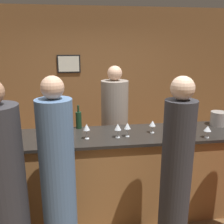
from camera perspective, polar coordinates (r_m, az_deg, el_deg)
ground_plane at (r=3.50m, az=-1.24°, el=-21.99°), size 14.00×14.00×0.00m
back_wall at (r=5.01m, az=-4.27°, el=7.02°), size 8.00×0.08×2.80m
bar_counter at (r=3.20m, az=-1.29°, el=-14.26°), size 3.47×0.69×1.08m
bartender at (r=3.77m, az=0.59°, el=-4.56°), size 0.40×0.40×1.83m
guest_0 at (r=2.46m, az=-23.56°, el=-16.94°), size 0.40×0.40×1.87m
guest_1 at (r=2.42m, az=-12.12°, el=-15.90°), size 0.32×0.32×1.87m
guest_3 at (r=2.55m, az=14.37°, el=-14.35°), size 0.29×0.29×1.86m
wine_bottle_0 at (r=2.97m, az=-21.21°, el=-3.93°), size 0.07×0.07×0.29m
wine_bottle_1 at (r=3.19m, az=-7.63°, el=-1.73°), size 0.07×0.07×0.30m
ice_bucket at (r=3.58m, az=23.16°, el=-1.38°), size 0.21×0.21×0.18m
wine_glass_1 at (r=2.90m, az=-9.67°, el=-3.54°), size 0.06×0.06×0.16m
wine_glass_2 at (r=2.88m, az=3.54°, el=-3.27°), size 0.07×0.07×0.17m
wine_glass_3 at (r=2.67m, az=-13.57°, el=-4.97°), size 0.07×0.07×0.18m
wine_glass_4 at (r=2.85m, az=1.33°, el=-3.49°), size 0.08×0.08×0.17m
wine_glass_5 at (r=2.82m, az=-5.83°, el=-3.54°), size 0.07×0.07×0.18m
wine_glass_6 at (r=3.04m, az=9.24°, el=-2.64°), size 0.08×0.08×0.15m
wine_glass_7 at (r=3.05m, az=21.01°, el=-3.61°), size 0.08×0.08×0.14m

